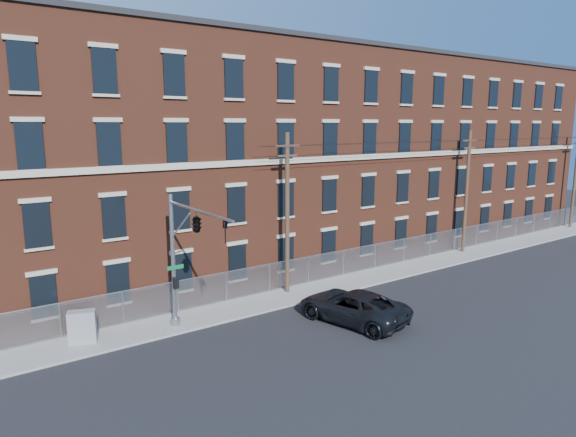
% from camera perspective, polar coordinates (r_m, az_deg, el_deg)
% --- Properties ---
extents(ground, '(140.00, 140.00, 0.00)m').
position_cam_1_polar(ground, '(27.29, 3.33, -12.30)').
color(ground, black).
rests_on(ground, ground).
extents(sidewalk, '(65.00, 3.00, 0.12)m').
position_cam_1_polar(sidewalk, '(38.56, 12.74, -5.57)').
color(sidewalk, gray).
rests_on(sidewalk, ground).
extents(mill_building, '(55.30, 14.32, 16.30)m').
position_cam_1_polar(mill_building, '(43.61, 4.39, 7.30)').
color(mill_building, '#612D1C').
rests_on(mill_building, ground).
extents(chain_link_fence, '(59.06, 0.06, 1.85)m').
position_cam_1_polar(chain_link_fence, '(39.15, 11.39, -3.76)').
color(chain_link_fence, '#A5A8AD').
rests_on(chain_link_fence, ground).
extents(traffic_signal_mast, '(0.90, 6.75, 7.00)m').
position_cam_1_polar(traffic_signal_mast, '(24.44, -10.88, -1.93)').
color(traffic_signal_mast, '#9EA0A5').
rests_on(traffic_signal_mast, ground).
extents(utility_pole_near, '(1.80, 0.28, 10.00)m').
position_cam_1_polar(utility_pole_near, '(31.28, -0.09, 0.88)').
color(utility_pole_near, '#483324').
rests_on(utility_pole_near, ground).
extents(utility_pole_mid, '(1.80, 0.28, 10.00)m').
position_cam_1_polar(utility_pole_mid, '(44.06, 19.46, 3.10)').
color(utility_pole_mid, '#483324').
rests_on(utility_pole_mid, ground).
extents(utility_pole_far, '(1.80, 0.28, 10.00)m').
position_cam_1_polar(utility_pole_far, '(59.60, 29.59, 4.12)').
color(utility_pole_far, '#483324').
rests_on(utility_pole_far, ground).
extents(overhead_wires, '(40.00, 0.62, 0.62)m').
position_cam_1_polar(overhead_wires, '(43.78, 19.76, 8.01)').
color(overhead_wires, black).
rests_on(overhead_wires, ground).
extents(pickup_truck, '(4.24, 6.72, 1.73)m').
position_cam_1_polar(pickup_truck, '(28.14, 7.27, -9.76)').
color(pickup_truck, black).
rests_on(pickup_truck, ground).
extents(utility_cabinet, '(1.42, 1.04, 1.60)m').
position_cam_1_polar(utility_cabinet, '(27.02, -22.15, -11.23)').
color(utility_cabinet, gray).
rests_on(utility_cabinet, sidewalk).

